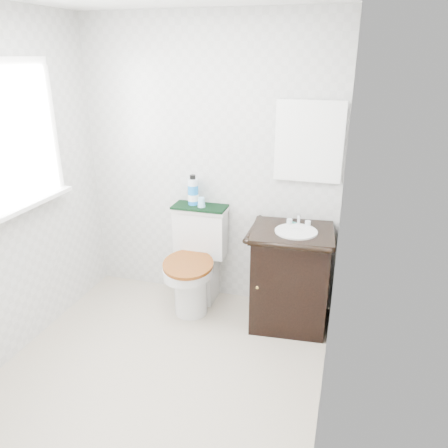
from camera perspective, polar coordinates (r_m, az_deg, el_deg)
The scene contains 12 objects.
floor at distance 3.23m, azimuth -8.75°, elevation -18.97°, with size 2.40×2.40×0.00m, color beige.
wall_back at distance 3.69m, azimuth -1.99°, elevation 7.59°, with size 2.40×2.40×0.00m, color silver.
wall_right at distance 2.37m, azimuth 14.46°, elevation -1.07°, with size 2.40×2.40×0.00m, color silver.
window at distance 3.33m, azimuth -25.66°, elevation 10.22°, with size 0.02×0.70×0.90m, color white.
mirror at distance 3.45m, azimuth 11.03°, elevation 10.50°, with size 0.50×0.02×0.60m, color silver.
toilet at distance 3.78m, azimuth -3.67°, elevation -5.44°, with size 0.52×0.69×0.86m.
vanity at distance 3.53m, azimuth 8.62°, elevation -6.69°, with size 0.66×0.58×0.92m.
trash_bin at distance 3.82m, azimuth -3.96°, elevation -8.76°, with size 0.26×0.24×0.32m.
towel at distance 3.70m, azimuth -3.19°, elevation 2.26°, with size 0.46×0.22×0.02m, color black.
mouthwash_bottle at distance 3.70m, azimuth -4.07°, elevation 4.31°, with size 0.09×0.09×0.26m.
cup at distance 3.65m, azimuth -2.98°, elevation 2.86°, with size 0.07×0.07×0.08m, color #9BDCFF.
soap_bar at distance 3.49m, azimuth 8.97°, elevation 0.15°, with size 0.07×0.05×0.02m, color #19786D.
Camera 1 is at (1.13, -2.20, 2.07)m, focal length 35.00 mm.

